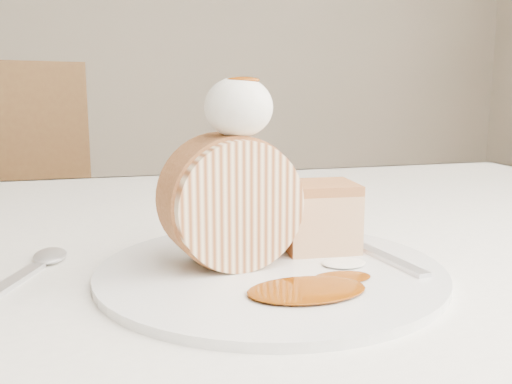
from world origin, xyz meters
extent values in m
cube|color=silver|center=(0.00, 0.20, 0.73)|extent=(1.40, 0.90, 0.04)
cube|color=silver|center=(0.00, 0.65, 0.61)|extent=(1.40, 0.01, 0.28)
cylinder|color=brown|center=(0.62, 0.57, 0.35)|extent=(0.06, 0.06, 0.71)
cylinder|color=brown|center=(-0.31, 1.37, 0.22)|extent=(0.04, 0.04, 0.44)
cylinder|color=brown|center=(-0.17, 1.01, 0.22)|extent=(0.04, 0.04, 0.44)
cylinder|color=white|center=(0.03, 0.06, 0.75)|extent=(0.32, 0.32, 0.01)
cylinder|color=#FDE0B0|center=(0.00, 0.08, 0.81)|extent=(0.12, 0.07, 0.11)
cube|color=#B57444|center=(0.09, 0.10, 0.78)|extent=(0.07, 0.07, 0.05)
ellipsoid|color=white|center=(0.01, 0.07, 0.89)|extent=(0.06, 0.06, 0.05)
ellipsoid|color=#763204|center=(0.01, 0.07, 0.92)|extent=(0.03, 0.02, 0.01)
cube|color=silver|center=(0.13, 0.06, 0.76)|extent=(0.04, 0.18, 0.00)
camera|label=1|loc=(-0.11, -0.39, 0.91)|focal=40.00mm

